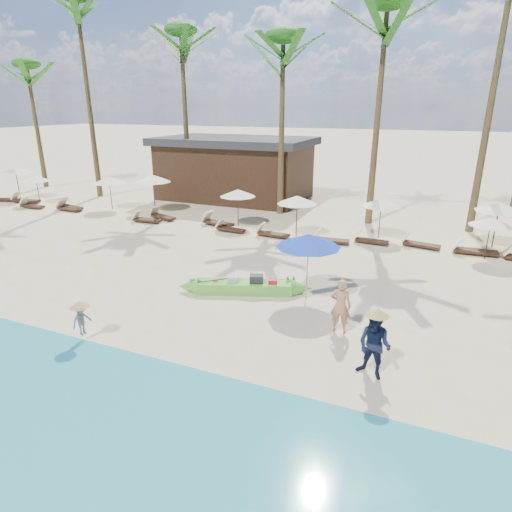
% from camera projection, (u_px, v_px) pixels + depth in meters
% --- Properties ---
extents(ground, '(240.00, 240.00, 0.00)m').
position_uv_depth(ground, '(225.00, 323.00, 13.32)').
color(ground, beige).
rests_on(ground, ground).
extents(wet_sand_strip, '(240.00, 4.50, 0.01)m').
position_uv_depth(wet_sand_strip, '(118.00, 428.00, 8.97)').
color(wet_sand_strip, tan).
rests_on(wet_sand_strip, ground).
extents(green_canoe, '(5.19, 2.20, 0.69)m').
position_uv_depth(green_canoe, '(245.00, 287.00, 15.43)').
color(green_canoe, '#5EC73C').
rests_on(green_canoe, ground).
extents(tourist, '(0.62, 0.41, 1.69)m').
position_uv_depth(tourist, '(341.00, 306.00, 12.55)').
color(tourist, tan).
rests_on(tourist, ground).
extents(vendor_green, '(1.01, 0.89, 1.75)m').
position_uv_depth(vendor_green, '(374.00, 345.00, 10.42)').
color(vendor_green, '#131A36').
rests_on(vendor_green, ground).
extents(vendor_yellow, '(0.45, 0.65, 0.93)m').
position_uv_depth(vendor_yellow, '(82.00, 320.00, 12.16)').
color(vendor_yellow, gray).
rests_on(vendor_yellow, ground).
extents(blue_umbrella, '(2.20, 2.20, 2.37)m').
position_uv_depth(blue_umbrella, '(308.00, 240.00, 14.31)').
color(blue_umbrella, '#99999E').
rests_on(blue_umbrella, ground).
extents(resort_parasol_0, '(2.26, 2.26, 2.33)m').
position_uv_depth(resort_parasol_0, '(15.00, 170.00, 30.33)').
color(resort_parasol_0, '#3D2419').
rests_on(resort_parasol_0, ground).
extents(lounger_0_left, '(1.86, 1.01, 0.60)m').
position_uv_depth(lounger_0_left, '(5.00, 199.00, 30.19)').
color(lounger_0_left, '#3D2419').
rests_on(lounger_0_left, ground).
extents(lounger_0_right, '(2.05, 0.97, 0.67)m').
position_uv_depth(lounger_0_right, '(25.00, 200.00, 29.71)').
color(lounger_0_right, '#3D2419').
rests_on(lounger_0_right, ground).
extents(resort_parasol_1, '(1.84, 1.84, 1.89)m').
position_uv_depth(resort_parasol_1, '(36.00, 179.00, 29.14)').
color(resort_parasol_1, '#3D2419').
rests_on(resort_parasol_1, ground).
extents(lounger_1_left, '(1.74, 0.62, 0.58)m').
position_uv_depth(lounger_1_left, '(31.00, 205.00, 28.19)').
color(lounger_1_left, '#3D2419').
rests_on(lounger_1_left, ground).
extents(lounger_1_right, '(2.03, 0.93, 0.66)m').
position_uv_depth(lounger_1_right, '(69.00, 206.00, 27.90)').
color(lounger_1_right, '#3D2419').
rests_on(lounger_1_right, ground).
extents(resort_parasol_2, '(2.04, 2.04, 2.10)m').
position_uv_depth(resort_parasol_2, '(109.00, 180.00, 27.42)').
color(resort_parasol_2, '#3D2419').
rests_on(resort_parasol_2, ground).
extents(lounger_2_left, '(1.78, 0.59, 0.60)m').
position_uv_depth(lounger_2_left, '(68.00, 208.00, 27.47)').
color(lounger_2_left, '#3D2419').
rests_on(lounger_2_left, ground).
extents(resort_parasol_3, '(2.26, 2.26, 2.33)m').
position_uv_depth(resort_parasol_3, '(153.00, 178.00, 26.77)').
color(resort_parasol_3, '#3D2419').
rests_on(resort_parasol_3, ground).
extents(lounger_3_left, '(1.76, 0.64, 0.59)m').
position_uv_depth(lounger_3_left, '(146.00, 219.00, 24.77)').
color(lounger_3_left, '#3D2419').
rests_on(lounger_3_left, ground).
extents(lounger_3_right, '(1.89, 1.05, 0.62)m').
position_uv_depth(lounger_3_right, '(162.00, 216.00, 25.49)').
color(lounger_3_right, '#3D2419').
rests_on(lounger_3_right, ground).
extents(resort_parasol_4, '(1.99, 1.99, 2.05)m').
position_uv_depth(resort_parasol_4, '(238.00, 193.00, 23.60)').
color(resort_parasol_4, '#3D2419').
rests_on(resort_parasol_4, ground).
extents(lounger_4_left, '(2.05, 1.05, 0.67)m').
position_uv_depth(lounger_4_left, '(217.00, 222.00, 24.09)').
color(lounger_4_left, '#3D2419').
rests_on(lounger_4_left, ground).
extents(lounger_4_right, '(1.67, 0.60, 0.56)m').
position_uv_depth(lounger_4_right, '(229.00, 228.00, 22.95)').
color(lounger_4_right, '#3D2419').
rests_on(lounger_4_right, ground).
extents(resort_parasol_5, '(2.06, 2.06, 2.12)m').
position_uv_depth(resort_parasol_5, '(297.00, 200.00, 21.55)').
color(resort_parasol_5, '#3D2419').
rests_on(resort_parasol_5, ground).
extents(lounger_5_left, '(1.78, 0.65, 0.59)m').
position_uv_depth(lounger_5_left, '(271.00, 233.00, 22.06)').
color(lounger_5_left, '#3D2419').
rests_on(lounger_5_left, ground).
extents(resort_parasol_6, '(1.98, 1.98, 2.04)m').
position_uv_depth(resort_parasol_6, '(382.00, 203.00, 21.30)').
color(resort_parasol_6, '#3D2419').
rests_on(resort_parasol_6, ground).
extents(lounger_6_left, '(1.83, 0.70, 0.61)m').
position_uv_depth(lounger_6_left, '(329.00, 239.00, 21.03)').
color(lounger_6_left, '#3D2419').
rests_on(lounger_6_left, ground).
extents(lounger_6_right, '(1.68, 0.59, 0.56)m').
position_uv_depth(lounger_6_right, '(369.00, 240.00, 20.98)').
color(lounger_6_right, '#3D2419').
rests_on(lounger_6_right, ground).
extents(resort_parasol_7, '(1.81, 1.81, 1.86)m').
position_uv_depth(resort_parasol_7, '(491.00, 222.00, 18.39)').
color(resort_parasol_7, '#3D2419').
rests_on(resort_parasol_7, ground).
extents(lounger_7_left, '(1.81, 0.82, 0.59)m').
position_uv_depth(lounger_7_left, '(419.00, 243.00, 20.41)').
color(lounger_7_left, '#3D2419').
rests_on(lounger_7_left, ground).
extents(lounger_7_right, '(1.97, 0.68, 0.66)m').
position_uv_depth(lounger_7_right, '(472.00, 250.00, 19.42)').
color(lounger_7_right, '#3D2419').
rests_on(lounger_7_right, ground).
extents(resort_parasol_8, '(2.12, 2.12, 2.19)m').
position_uv_depth(resort_parasol_8, '(499.00, 207.00, 19.80)').
color(resort_parasol_8, '#3D2419').
rests_on(resort_parasol_8, ground).
extents(palm_0, '(2.08, 2.08, 9.90)m').
position_uv_depth(palm_0, '(29.00, 82.00, 33.12)').
color(palm_0, brown).
rests_on(palm_0, ground).
extents(palm_1, '(2.08, 2.08, 13.60)m').
position_uv_depth(palm_1, '(81.00, 35.00, 28.40)').
color(palm_1, brown).
rests_on(palm_1, ground).
extents(palm_2, '(2.08, 2.08, 11.33)m').
position_uv_depth(palm_2, '(182.00, 59.00, 27.20)').
color(palm_2, brown).
rests_on(palm_2, ground).
extents(palm_3, '(2.08, 2.08, 10.52)m').
position_uv_depth(palm_3, '(283.00, 65.00, 24.10)').
color(palm_3, brown).
rests_on(palm_3, ground).
extents(palm_4, '(2.08, 2.08, 11.70)m').
position_uv_depth(palm_4, '(384.00, 42.00, 21.56)').
color(palm_4, brown).
rests_on(palm_4, ground).
extents(palm_5, '(2.08, 2.08, 13.60)m').
position_uv_depth(palm_5, '(508.00, 3.00, 19.48)').
color(palm_5, brown).
rests_on(palm_5, ground).
extents(pavilion_west, '(10.80, 6.60, 4.30)m').
position_uv_depth(pavilion_west, '(235.00, 168.00, 30.73)').
color(pavilion_west, '#3D2419').
rests_on(pavilion_west, ground).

